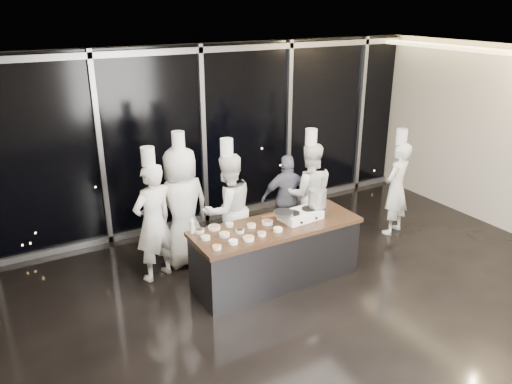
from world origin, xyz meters
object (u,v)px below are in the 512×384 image
frying_pan (283,213)px  chef_center (228,209)px  demo_counter (276,253)px  chef_side (396,187)px  stove (301,215)px  stock_pot (317,198)px  chef_far_left (153,221)px  chef_left (182,206)px  guest (288,199)px  chef_right (309,193)px

frying_pan → chef_center: bearing=110.8°
demo_counter → chef_side: 2.73m
stove → stock_pot: size_ratio=2.37×
stock_pot → chef_far_left: chef_far_left is taller
chef_far_left → chef_left: (0.53, 0.22, 0.04)m
stove → chef_left: size_ratio=0.29×
stove → stock_pot: bearing=-2.8°
stove → chef_center: (-0.74, 0.88, -0.07)m
demo_counter → chef_side: bearing=8.4°
stock_pot → stove: bearing=-178.2°
chef_center → chef_side: chef_center is taller
guest → chef_side: size_ratio=0.81×
chef_far_left → chef_side: size_ratio=1.07×
chef_far_left → chef_center: bearing=155.7°
chef_left → demo_counter: bearing=118.8°
chef_right → chef_side: chef_right is taller
demo_counter → chef_right: 1.49m
chef_left → chef_center: 0.70m
stove → chef_left: chef_left is taller
stock_pot → chef_far_left: bearing=156.5°
demo_counter → chef_center: size_ratio=1.23×
stock_pot → guest: bearing=81.3°
stove → chef_side: bearing=5.2°
guest → chef_right: bearing=166.6°
demo_counter → frying_pan: 0.62m
demo_counter → stove: stove is taller
chef_left → guest: chef_left is taller
frying_pan → chef_center: size_ratio=0.25×
chef_side → stock_pot: bearing=-7.8°
chef_center → guest: size_ratio=1.31×
stock_pot → chef_far_left: size_ratio=0.13×
stock_pot → chef_left: 2.04m
chef_left → chef_side: 3.72m
frying_pan → stock_pot: size_ratio=1.94×
demo_counter → stove: (0.41, 0.00, 0.51)m
chef_center → chef_side: bearing=164.9°
chef_left → stock_pot: bearing=134.6°
frying_pan → chef_side: size_ratio=0.27×
demo_counter → chef_far_left: bearing=147.0°
chef_left → chef_center: chef_left is taller
stove → chef_center: size_ratio=0.31×
guest → chef_side: (1.81, -0.64, 0.08)m
stove → guest: 1.15m
stove → chef_left: 1.81m
guest → chef_side: 1.93m
stove → chef_center: bearing=125.3°
chef_left → chef_right: bearing=160.8°
stock_pot → chef_side: (1.97, 0.39, -0.32)m
stove → chef_side: chef_side is taller
chef_center → chef_side: 3.04m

